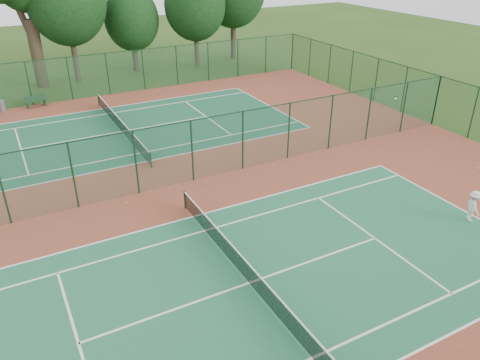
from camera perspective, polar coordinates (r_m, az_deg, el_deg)
name	(u,v)px	position (r m, az deg, el deg)	size (l,w,h in m)	color
ground	(167,186)	(25.36, -8.87, -0.77)	(120.00, 120.00, 0.00)	#2A4916
red_pad	(167,186)	(25.36, -8.87, -0.76)	(40.00, 36.00, 0.01)	brown
court_near	(249,283)	(18.45, 1.07, -12.46)	(23.77, 10.97, 0.01)	#206744
court_far	(121,132)	(33.28, -14.26, 5.73)	(23.77, 10.97, 0.01)	#1B583B
fence_north	(89,76)	(41.19, -17.93, 11.95)	(40.00, 0.09, 3.50)	#1A4E2E
fence_east	(436,100)	(35.83, 22.81, 8.94)	(0.09, 36.00, 3.50)	#184A27
fence_divider	(165,156)	(24.59, -9.16, 2.85)	(40.00, 0.09, 3.50)	#17452E
tennis_net_near	(249,272)	(18.11, 1.09, -11.18)	(0.10, 12.90, 0.97)	#143820
tennis_net_far	(120,124)	(33.10, -14.37, 6.58)	(0.10, 12.90, 0.97)	#153B24
player_near	(473,206)	(24.25, 26.56, -2.86)	(0.99, 0.57, 1.54)	silver
trash_bin	(2,106)	(40.36, -27.00, 8.02)	(0.48, 0.48, 0.87)	slate
bench	(36,101)	(40.38, -23.62, 8.85)	(1.65, 0.70, 0.99)	#13371E
stray_ball_a	(272,165)	(27.35, 3.97, 1.79)	(0.07, 0.07, 0.07)	gold
stray_ball_b	(317,152)	(29.37, 9.32, 3.36)	(0.07, 0.07, 0.07)	#EEF138
stray_ball_c	(126,203)	(24.15, -13.71, -2.69)	(0.07, 0.07, 0.07)	#DFF338
evergreen_row	(83,79)	(47.67, -18.63, 11.63)	(39.00, 5.00, 12.00)	black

